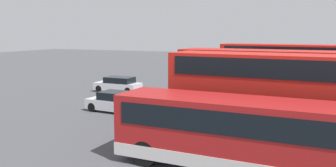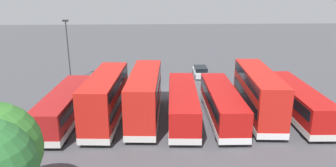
# 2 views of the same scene
# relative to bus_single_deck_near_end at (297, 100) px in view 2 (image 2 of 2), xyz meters

# --- Properties ---
(ground_plane) EXTENTS (140.00, 140.00, 0.00)m
(ground_plane) POSITION_rel_bus_single_deck_near_end_xyz_m (11.03, -9.10, -1.62)
(ground_plane) COLOR #47474C
(bus_single_deck_near_end) EXTENTS (2.96, 12.08, 2.95)m
(bus_single_deck_near_end) POSITION_rel_bus_single_deck_near_end_xyz_m (0.00, 0.00, 0.00)
(bus_single_deck_near_end) COLOR #B71411
(bus_single_deck_near_end) RESTS_ON ground
(bus_double_decker_second) EXTENTS (3.31, 11.13, 4.55)m
(bus_double_decker_second) POSITION_rel_bus_single_deck_near_end_xyz_m (3.90, 0.07, 0.82)
(bus_double_decker_second) COLOR red
(bus_double_decker_second) RESTS_ON ground
(bus_single_deck_third) EXTENTS (2.81, 11.76, 2.95)m
(bus_single_deck_third) POSITION_rel_bus_single_deck_near_end_xyz_m (7.38, 0.39, -0.00)
(bus_single_deck_third) COLOR #B71411
(bus_single_deck_third) RESTS_ON ground
(bus_single_deck_fourth) EXTENTS (3.22, 11.97, 2.95)m
(bus_single_deck_fourth) POSITION_rel_bus_single_deck_near_end_xyz_m (11.07, 0.22, -0.00)
(bus_single_deck_fourth) COLOR #B71411
(bus_single_deck_fourth) RESTS_ON ground
(bus_double_decker_fifth) EXTENTS (3.22, 10.94, 4.55)m
(bus_double_decker_fifth) POSITION_rel_bus_single_deck_near_end_xyz_m (14.61, 0.17, 0.82)
(bus_double_decker_fifth) COLOR red
(bus_double_decker_fifth) RESTS_ON ground
(bus_double_decker_sixth) EXTENTS (3.25, 10.38, 4.55)m
(bus_double_decker_sixth) POSITION_rel_bus_single_deck_near_end_xyz_m (18.15, 0.76, 0.82)
(bus_double_decker_sixth) COLOR red
(bus_double_decker_sixth) RESTS_ON ground
(bus_single_deck_seventh) EXTENTS (3.01, 11.48, 2.95)m
(bus_single_deck_seventh) POSITION_rel_bus_single_deck_near_end_xyz_m (21.98, 0.48, -0.00)
(bus_single_deck_seventh) COLOR #A51919
(bus_single_deck_seventh) RESTS_ON ground
(car_hatchback_silver) EXTENTS (2.12, 4.13, 1.43)m
(car_hatchback_silver) POSITION_rel_bus_single_deck_near_end_xyz_m (14.54, -10.36, -0.92)
(car_hatchback_silver) COLOR silver
(car_hatchback_silver) RESTS_ON ground
(car_small_green) EXTENTS (1.89, 4.37, 1.43)m
(car_small_green) POSITION_rel_bus_single_deck_near_end_xyz_m (7.27, -14.50, -0.92)
(car_small_green) COLOR silver
(car_small_green) RESTS_ON ground
(lamp_post_tall) EXTENTS (0.70, 0.30, 8.12)m
(lamp_post_tall) POSITION_rel_bus_single_deck_near_end_xyz_m (24.88, -12.80, 3.12)
(lamp_post_tall) COLOR #38383D
(lamp_post_tall) RESTS_ON ground
(waste_bin_yellow) EXTENTS (0.60, 0.60, 0.95)m
(waste_bin_yellow) POSITION_rel_bus_single_deck_near_end_xyz_m (6.79, -7.84, -1.15)
(waste_bin_yellow) COLOR #197F33
(waste_bin_yellow) RESTS_ON ground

